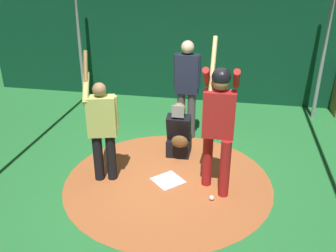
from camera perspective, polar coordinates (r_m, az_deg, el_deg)
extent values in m
plane|color=#287A38|center=(5.81, 0.00, -8.54)|extent=(26.44, 26.44, 0.00)
cylinder|color=#B76033|center=(5.81, 0.00, -8.52)|extent=(3.22, 3.22, 0.01)
cube|color=white|center=(5.81, 0.00, -8.44)|extent=(0.59, 0.59, 0.01)
cylinder|color=maroon|center=(5.33, 8.81, -6.57)|extent=(0.15, 0.15, 0.89)
cylinder|color=maroon|center=(5.54, 6.14, -5.07)|extent=(0.15, 0.15, 0.89)
cube|color=#B21E1E|center=(5.08, 7.92, 1.80)|extent=(0.22, 0.44, 0.67)
cylinder|color=#B21E1E|center=(5.01, 10.59, 7.17)|extent=(0.54, 0.09, 0.42)
cylinder|color=#B21E1E|center=(5.03, 6.05, 7.50)|extent=(0.54, 0.09, 0.42)
sphere|color=#9E704C|center=(4.92, 8.24, 6.82)|extent=(0.23, 0.23, 0.23)
sphere|color=black|center=(4.90, 8.28, 7.53)|extent=(0.26, 0.26, 0.26)
cylinder|color=tan|center=(5.10, 6.98, 9.25)|extent=(0.54, 0.06, 0.73)
cube|color=black|center=(6.50, 1.71, -3.12)|extent=(0.40, 0.40, 0.30)
cube|color=black|center=(6.30, 1.70, -0.22)|extent=(0.31, 0.40, 0.49)
sphere|color=#9E704C|center=(6.15, 1.71, 2.60)|extent=(0.23, 0.23, 0.23)
cube|color=gray|center=(6.05, 1.55, 2.24)|extent=(0.03, 0.21, 0.21)
ellipsoid|color=brown|center=(6.10, 1.82, -2.45)|extent=(0.12, 0.28, 0.22)
cylinder|color=#4C4C51|center=(6.99, 3.65, 1.63)|extent=(0.15, 0.15, 0.91)
cylinder|color=#4C4C51|center=(7.01, 2.03, 1.75)|extent=(0.15, 0.15, 0.91)
cube|color=#1E2338|center=(6.73, 2.98, 8.07)|extent=(0.22, 0.42, 0.72)
cylinder|color=#1E2338|center=(6.69, 4.72, 8.43)|extent=(0.09, 0.09, 0.60)
cylinder|color=#1E2338|center=(6.74, 1.27, 8.63)|extent=(0.09, 0.09, 0.60)
sphere|color=beige|center=(6.60, 3.07, 12.13)|extent=(0.23, 0.23, 0.23)
cylinder|color=black|center=(5.76, -8.79, -4.75)|extent=(0.15, 0.15, 0.77)
cylinder|color=black|center=(5.78, -10.77, -4.80)|extent=(0.15, 0.15, 0.77)
cube|color=#BCC164|center=(5.46, -10.30, 1.51)|extent=(0.32, 0.46, 0.61)
cylinder|color=#BCC164|center=(5.43, -8.22, 2.05)|extent=(0.09, 0.09, 0.51)
cylinder|color=#BCC164|center=(5.44, -12.65, 5.79)|extent=(0.46, 0.20, 0.40)
sphere|color=#9E704C|center=(5.32, -10.63, 5.61)|extent=(0.20, 0.20, 0.20)
cylinder|color=olive|center=(5.48, -12.65, 7.22)|extent=(0.46, 0.18, 0.74)
cube|color=#0C3D26|center=(8.70, 4.86, 16.02)|extent=(0.20, 10.44, 3.77)
cylinder|color=gray|center=(8.77, -13.64, 13.27)|extent=(0.08, 0.08, 3.10)
cylinder|color=gray|center=(8.20, 23.17, 11.25)|extent=(0.08, 0.08, 3.10)
cube|color=olive|center=(9.00, 24.60, 5.22)|extent=(0.82, 0.04, 1.05)
cylinder|color=black|center=(9.33, 24.44, 5.13)|extent=(0.06, 0.14, 0.82)
cylinder|color=tan|center=(9.22, 24.60, 4.95)|extent=(0.06, 0.14, 0.84)
sphere|color=white|center=(6.03, 6.10, -6.89)|extent=(0.07, 0.07, 0.07)
sphere|color=white|center=(5.41, 6.79, -11.01)|extent=(0.07, 0.07, 0.07)
sphere|color=white|center=(6.23, -8.98, -5.93)|extent=(0.07, 0.07, 0.07)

